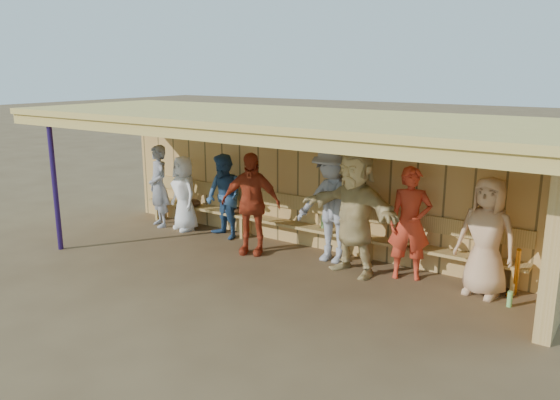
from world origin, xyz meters
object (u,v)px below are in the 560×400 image
object	(u,v)px
player_c	(224,197)
bench	(304,220)
player_b	(184,193)
player_h	(487,237)
player_f	(355,212)
player_g	(410,224)
player_a	(159,186)
player_e	(333,204)
player_d	(251,204)

from	to	relation	value
player_c	bench	bearing A→B (deg)	27.21
player_b	player_h	bearing A→B (deg)	18.07
player_f	player_h	size ratio (longest dim) A/B	1.15
player_g	player_a	bearing A→B (deg)	158.15
player_g	player_e	bearing A→B (deg)	156.44
player_d	player_f	distance (m)	1.94
player_c	bench	xyz separation A→B (m)	(1.60, 0.31, -0.28)
player_a	player_b	world-z (taller)	player_a
player_c	player_f	bearing A→B (deg)	10.52
bench	player_d	bearing A→B (deg)	-130.85
player_a	player_c	xyz separation A→B (m)	(1.63, 0.13, -0.03)
player_f	bench	distance (m)	1.50
player_g	player_h	bearing A→B (deg)	-23.63
player_d	bench	xyz separation A→B (m)	(0.64, 0.74, -0.37)
player_h	player_a	bearing A→B (deg)	-170.95
player_b	player_h	xyz separation A→B (m)	(5.84, 0.01, 0.11)
player_d	player_f	bearing A→B (deg)	-16.97
player_g	bench	distance (m)	2.14
player_f	player_h	bearing A→B (deg)	21.04
player_e	player_f	size ratio (longest dim) A/B	0.99
player_d	player_g	distance (m)	2.76
player_g	player_d	bearing A→B (deg)	165.64
player_c	bench	size ratio (longest dim) A/B	0.21
player_b	player_e	world-z (taller)	player_e
player_a	player_b	size ratio (longest dim) A/B	1.12
player_d	bench	world-z (taller)	player_d
player_d	bench	bearing A→B (deg)	28.22
player_h	player_d	bearing A→B (deg)	-165.84
player_e	bench	bearing A→B (deg)	156.79
player_d	player_e	xyz separation A→B (m)	(1.38, 0.43, 0.09)
player_b	player_h	world-z (taller)	player_h
player_c	player_d	distance (m)	1.06
player_e	player_f	distance (m)	0.62
player_f	bench	bearing A→B (deg)	167.95
player_a	bench	xyz separation A→B (m)	(3.22, 0.43, -0.31)
player_a	player_e	xyz separation A→B (m)	(3.97, 0.13, 0.15)
player_f	player_b	bearing A→B (deg)	-171.00
player_c	player_e	size ratio (longest dim) A/B	0.82
player_d	bench	distance (m)	1.04
player_d	player_f	size ratio (longest dim) A/B	0.90
player_b	player_e	distance (m)	3.37
player_a	player_b	xyz separation A→B (m)	(0.61, 0.10, -0.09)
player_c	player_d	world-z (taller)	player_d
player_e	player_h	size ratio (longest dim) A/B	1.14
player_a	player_g	size ratio (longest dim) A/B	0.96
player_f	player_a	bearing A→B (deg)	-169.22
player_c	player_e	bearing A→B (deg)	16.39
player_e	player_h	xyz separation A→B (m)	(2.48, -0.02, -0.12)
player_c	player_e	xyz separation A→B (m)	(2.34, 0.00, 0.18)
player_b	bench	bearing A→B (deg)	25.27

